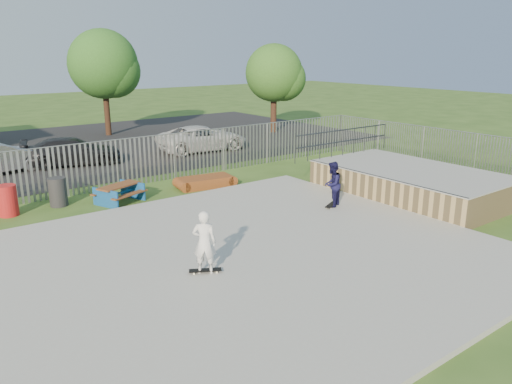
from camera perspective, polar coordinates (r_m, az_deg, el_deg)
ground at (r=13.22m, az=-4.34°, el=-8.48°), size 120.00×120.00×0.00m
concrete_slab at (r=13.19m, az=-4.35°, el=-8.19°), size 15.00×12.00×0.15m
quarter_pipe at (r=20.11m, az=17.17°, el=1.09°), size 5.50×7.05×2.19m
fence at (r=17.12m, az=-10.00°, el=0.58°), size 26.04×16.02×2.00m
picnic_table at (r=19.11m, az=-15.34°, el=-0.17°), size 1.99×1.82×0.68m
funbox at (r=20.73m, az=-5.81°, el=1.16°), size 2.22×1.35×0.42m
trash_bin_red at (r=18.92m, az=-26.53°, el=-0.88°), size 0.64×0.64×1.07m
trash_bin_grey at (r=19.37m, az=-21.70°, el=0.01°), size 0.63×0.63×1.05m
parking_lot at (r=30.36m, az=-24.38°, el=4.13°), size 40.00×18.00×0.02m
car_dark at (r=26.07m, az=-20.20°, el=4.38°), size 4.94×2.99×1.34m
car_white at (r=28.20m, az=-6.13°, el=6.13°), size 5.23×2.74×1.40m
tree_mid at (r=34.52m, az=-17.07°, el=13.79°), size 4.42×4.42×6.83m
tree_right at (r=34.42m, az=2.06°, el=13.42°), size 3.84×3.84×5.93m
skateboard_a at (r=17.77m, az=8.59°, el=-1.51°), size 0.81×0.52×0.08m
skateboard_b at (r=12.54m, az=-5.82°, el=-8.98°), size 0.80×0.56×0.08m
skater_navy at (r=17.56m, az=8.69°, el=0.87°), size 0.96×0.88×1.60m
skater_white at (r=12.24m, az=-5.92°, el=-5.73°), size 0.70×0.67×1.60m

